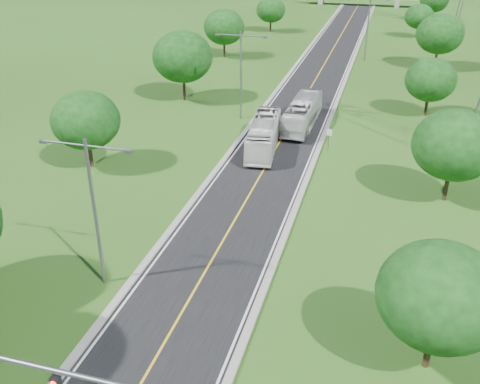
{
  "coord_description": "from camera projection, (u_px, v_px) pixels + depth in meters",
  "views": [
    {
      "loc": [
        10.21,
        -12.88,
        21.26
      ],
      "look_at": [
        0.63,
        21.11,
        3.0
      ],
      "focal_mm": 40.0,
      "sensor_mm": 36.0,
      "label": 1
    }
  ],
  "objects": [
    {
      "name": "streetlight_near_left",
      "position": [
        93.0,
        202.0,
        32.21
      ],
      "size": [
        5.9,
        0.25,
        10.0
      ],
      "color": "slate",
      "rests_on": "ground"
    },
    {
      "name": "streetlight_mid_left",
      "position": [
        241.0,
        68.0,
        60.43
      ],
      "size": [
        5.9,
        0.25,
        10.0
      ],
      "color": "slate",
      "rests_on": "ground"
    },
    {
      "name": "road",
      "position": [
        317.0,
        76.0,
        79.65
      ],
      "size": [
        8.0,
        150.0,
        0.06
      ],
      "primitive_type": "cube",
      "color": "black",
      "rests_on": "ground"
    },
    {
      "name": "speed_limit_sign",
      "position": [
        329.0,
        136.0,
        53.73
      ],
      "size": [
        0.55,
        0.09,
        2.4
      ],
      "color": "slate",
      "rests_on": "ground"
    },
    {
      "name": "tree_rc",
      "position": [
        431.0,
        80.0,
        62.09
      ],
      "size": [
        5.88,
        5.88,
        6.84
      ],
      "color": "black",
      "rests_on": "ground"
    },
    {
      "name": "tree_rf",
      "position": [
        434.0,
        0.0,
        119.37
      ],
      "size": [
        6.3,
        6.3,
        7.33
      ],
      "color": "black",
      "rests_on": "ground"
    },
    {
      "name": "tree_re",
      "position": [
        419.0,
        16.0,
        103.4
      ],
      "size": [
        5.46,
        5.46,
        6.35
      ],
      "color": "black",
      "rests_on": "ground"
    },
    {
      "name": "bus_outbound",
      "position": [
        302.0,
        113.0,
        59.92
      ],
      "size": [
        2.87,
        11.28,
        3.13
      ],
      "primitive_type": "imported",
      "rotation": [
        0.0,
        0.0,
        3.12
      ],
      "color": "silver",
      "rests_on": "road"
    },
    {
      "name": "tree_lc",
      "position": [
        183.0,
        57.0,
        67.04
      ],
      "size": [
        7.56,
        7.56,
        8.79
      ],
      "color": "black",
      "rests_on": "ground"
    },
    {
      "name": "tree_rb",
      "position": [
        455.0,
        145.0,
        42.76
      ],
      "size": [
        6.72,
        6.72,
        7.82
      ],
      "color": "black",
      "rests_on": "ground"
    },
    {
      "name": "bus_inbound",
      "position": [
        264.0,
        135.0,
        54.11
      ],
      "size": [
        3.89,
        11.16,
        3.04
      ],
      "primitive_type": "imported",
      "rotation": [
        0.0,
        0.0,
        0.12
      ],
      "color": "white",
      "rests_on": "road"
    },
    {
      "name": "streetlight_far_right",
      "position": [
        368.0,
        24.0,
        85.75
      ],
      "size": [
        5.9,
        0.25,
        10.0
      ],
      "color": "slate",
      "rests_on": "ground"
    },
    {
      "name": "tree_ra",
      "position": [
        440.0,
        296.0,
        26.28
      ],
      "size": [
        6.3,
        6.3,
        7.33
      ],
      "color": "black",
      "rests_on": "ground"
    },
    {
      "name": "curb_right",
      "position": [
        346.0,
        78.0,
        78.59
      ],
      "size": [
        0.5,
        150.0,
        0.22
      ],
      "primitive_type": "cube",
      "color": "gray",
      "rests_on": "ground"
    },
    {
      "name": "tree_lb",
      "position": [
        86.0,
        120.0,
        48.9
      ],
      "size": [
        6.3,
        6.3,
        7.33
      ],
      "color": "black",
      "rests_on": "ground"
    },
    {
      "name": "ground",
      "position": [
        311.0,
        88.0,
        74.54
      ],
      "size": [
        260.0,
        260.0,
        0.0
      ],
      "primitive_type": "plane",
      "color": "#274814",
      "rests_on": "ground"
    },
    {
      "name": "tree_le",
      "position": [
        271.0,
        10.0,
        108.53
      ],
      "size": [
        5.88,
        5.88,
        6.84
      ],
      "color": "black",
      "rests_on": "ground"
    },
    {
      "name": "tree_ld",
      "position": [
        224.0,
        27.0,
        88.33
      ],
      "size": [
        6.72,
        6.72,
        7.82
      ],
      "color": "black",
      "rests_on": "ground"
    },
    {
      "name": "curb_left",
      "position": [
        289.0,
        74.0,
        80.64
      ],
      "size": [
        0.5,
        150.0,
        0.22
      ],
      "primitive_type": "cube",
      "color": "gray",
      "rests_on": "ground"
    },
    {
      "name": "tree_rd",
      "position": [
        440.0,
        34.0,
        81.71
      ],
      "size": [
        7.14,
        7.14,
        8.3
      ],
      "color": "black",
      "rests_on": "ground"
    }
  ]
}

